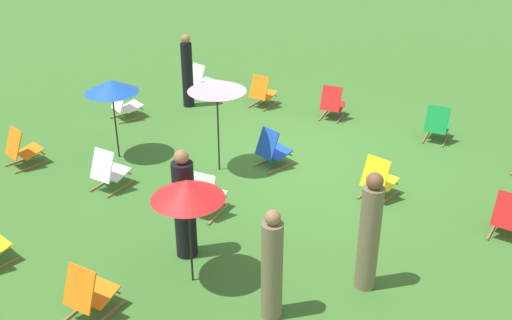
{
  "coord_description": "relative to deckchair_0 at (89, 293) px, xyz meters",
  "views": [
    {
      "loc": [
        -5.61,
        9.62,
        5.63
      ],
      "look_at": [
        0.0,
        1.2,
        0.5
      ],
      "focal_mm": 41.64,
      "sensor_mm": 36.0,
      "label": 1
    }
  ],
  "objects": [
    {
      "name": "person_0",
      "position": [
        -2.88,
        -2.67,
        0.54
      ],
      "size": [
        0.43,
        0.43,
        1.88
      ],
      "rotation": [
        0.0,
        0.0,
        4.03
      ],
      "color": "#72664C",
      "rests_on": "ground"
    },
    {
      "name": "deckchair_15",
      "position": [
        0.3,
        -2.96,
        0.0
      ],
      "size": [
        0.58,
        0.82,
        0.83
      ],
      "rotation": [
        0.0,
        0.0,
        0.14
      ],
      "color": "olive",
      "rests_on": "ground"
    },
    {
      "name": "umbrella_0",
      "position": [
        -0.69,
        -1.36,
        1.19
      ],
      "size": [
        1.05,
        1.05,
        1.71
      ],
      "color": "black",
      "rests_on": "ground"
    },
    {
      "name": "person_2",
      "position": [
        3.87,
        -6.82,
        0.53
      ],
      "size": [
        0.39,
        0.39,
        1.85
      ],
      "rotation": [
        0.0,
        0.0,
        5.3
      ],
      "color": "black",
      "rests_on": "ground"
    },
    {
      "name": "ground_plane",
      "position": [
        0.19,
        -5.58,
        -0.37
      ],
      "size": [
        40.0,
        40.0,
        0.0
      ],
      "primitive_type": "plane",
      "color": "#386B28"
    },
    {
      "name": "deckchair_4",
      "position": [
        4.15,
        -7.69,
        0.0
      ],
      "size": [
        0.61,
        0.84,
        0.83
      ],
      "rotation": [
        0.0,
        0.0,
        -0.19
      ],
      "color": "olive",
      "rests_on": "ground"
    },
    {
      "name": "deckchair_0",
      "position": [
        0.0,
        0.0,
        0.0
      ],
      "size": [
        0.53,
        0.79,
        0.83
      ],
      "rotation": [
        0.0,
        0.0,
        0.07
      ],
      "color": "olive",
      "rests_on": "ground"
    },
    {
      "name": "person_3",
      "position": [
        -0.19,
        -1.83,
        0.5
      ],
      "size": [
        0.47,
        0.47,
        1.84
      ],
      "rotation": [
        0.0,
        0.0,
        5.3
      ],
      "color": "black",
      "rests_on": "ground"
    },
    {
      "name": "deckchair_12",
      "position": [
        0.31,
        -5.17,
        0.0
      ],
      "size": [
        0.66,
        0.86,
        0.83
      ],
      "rotation": [
        0.0,
        0.0,
        -0.27
      ],
      "color": "olive",
      "rests_on": "ground"
    },
    {
      "name": "umbrella_2",
      "position": [
        1.12,
        -4.44,
        1.43
      ],
      "size": [
        1.14,
        1.14,
        1.92
      ],
      "color": "black",
      "rests_on": "ground"
    },
    {
      "name": "deckchair_2",
      "position": [
        0.46,
        -8.13,
        0.0
      ],
      "size": [
        0.61,
        0.83,
        0.83
      ],
      "rotation": [
        0.0,
        0.0,
        0.18
      ],
      "color": "olive",
      "rests_on": "ground"
    },
    {
      "name": "person_1",
      "position": [
        -2.07,
        -1.38,
        0.43
      ],
      "size": [
        0.35,
        0.35,
        1.69
      ],
      "rotation": [
        0.0,
        0.0,
        0.22
      ],
      "color": "#72664C",
      "rests_on": "ground"
    },
    {
      "name": "deckchair_6",
      "position": [
        2.3,
        -7.84,
        0.0
      ],
      "size": [
        0.49,
        0.77,
        0.83
      ],
      "rotation": [
        0.0,
        0.0,
        0.02
      ],
      "color": "olive",
      "rests_on": "ground"
    },
    {
      "name": "deckchair_10",
      "position": [
        4.61,
        -5.33,
        0.0
      ],
      "size": [
        0.68,
        0.87,
        0.83
      ],
      "rotation": [
        0.0,
        0.0,
        -0.31
      ],
      "color": "olive",
      "rests_on": "ground"
    },
    {
      "name": "deckchair_9",
      "position": [
        4.57,
        -2.36,
        0.0
      ],
      "size": [
        0.61,
        0.83,
        0.83
      ],
      "rotation": [
        0.0,
        0.0,
        -0.18
      ],
      "color": "olive",
      "rests_on": "ground"
    },
    {
      "name": "umbrella_1",
      "position": [
        3.24,
        -3.72,
        1.2
      ],
      "size": [
        1.09,
        1.09,
        1.7
      ],
      "color": "black",
      "rests_on": "ground"
    },
    {
      "name": "deckchair_13",
      "position": [
        -4.31,
        -5.19,
        0.0
      ],
      "size": [
        0.48,
        0.76,
        0.83
      ],
      "rotation": [
        0.0,
        0.0,
        -0.0
      ],
      "color": "olive",
      "rests_on": "ground"
    },
    {
      "name": "deckchair_8",
      "position": [
        -1.99,
        -5.19,
        0.0
      ],
      "size": [
        0.57,
        0.81,
        0.83
      ],
      "rotation": [
        0.0,
        0.0,
        -0.13
      ],
      "color": "olive",
      "rests_on": "ground"
    },
    {
      "name": "deckchair_5",
      "position": [
        -2.07,
        -8.26,
        0.0
      ],
      "size": [
        0.57,
        0.81,
        0.83
      ],
      "rotation": [
        0.0,
        0.0,
        0.13
      ],
      "color": "olive",
      "rests_on": "ground"
    },
    {
      "name": "deckchair_11",
      "position": [
        2.4,
        -2.67,
        0.0
      ],
      "size": [
        0.51,
        0.78,
        0.83
      ],
      "rotation": [
        0.0,
        0.0,
        0.05
      ],
      "color": "olive",
      "rests_on": "ground"
    }
  ]
}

